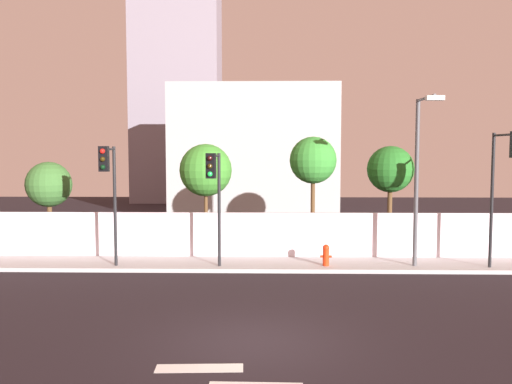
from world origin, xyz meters
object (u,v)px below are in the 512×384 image
at_px(traffic_light_left, 215,185).
at_px(fire_hydrant, 326,254).
at_px(traffic_light_right, 109,180).
at_px(traffic_light_center, 504,170).
at_px(street_lamp_curbside, 419,167).
at_px(roadside_tree_rightmost, 390,170).
at_px(roadside_tree_midleft, 206,170).
at_px(roadside_tree_midright, 313,161).
at_px(roadside_tree_leftmost, 49,185).

relative_size(traffic_light_left, fire_hydrant, 5.25).
bearing_deg(traffic_light_right, traffic_light_center, -0.78).
distance_m(traffic_light_center, street_lamp_curbside, 2.88).
bearing_deg(traffic_light_left, street_lamp_curbside, 2.97).
distance_m(traffic_light_right, street_lamp_curbside, 11.36).
bearing_deg(traffic_light_left, roadside_tree_rightmost, 28.87).
height_order(roadside_tree_midleft, roadside_tree_midright, roadside_tree_midright).
bearing_deg(roadside_tree_midleft, street_lamp_curbside, -23.65).
xyz_separation_m(traffic_light_left, traffic_light_right, (-3.84, -0.07, 0.18)).
xyz_separation_m(traffic_light_center, traffic_light_right, (-14.14, 0.19, -0.36)).
height_order(fire_hydrant, roadside_tree_leftmost, roadside_tree_leftmost).
distance_m(fire_hydrant, roadside_tree_rightmost, 5.56).
bearing_deg(street_lamp_curbside, roadside_tree_leftmost, 166.63).
bearing_deg(fire_hydrant, traffic_light_right, -175.05).
relative_size(roadside_tree_midleft, roadside_tree_midright, 0.94).
xyz_separation_m(traffic_light_left, roadside_tree_midright, (3.92, 4.02, 0.80)).
xyz_separation_m(roadside_tree_midleft, roadside_tree_rightmost, (8.08, 0.00, 0.03)).
distance_m(street_lamp_curbside, fire_hydrant, 4.72).
relative_size(fire_hydrant, roadside_tree_midright, 0.16).
relative_size(traffic_light_left, street_lamp_curbside, 0.68).
xyz_separation_m(traffic_light_left, street_lamp_curbside, (7.49, 0.39, 0.64)).
bearing_deg(street_lamp_curbside, roadside_tree_midleft, 156.35).
bearing_deg(traffic_light_right, roadside_tree_midright, 27.78).
bearing_deg(fire_hydrant, roadside_tree_leftmost, 164.08).
bearing_deg(fire_hydrant, traffic_light_center, -8.17).
bearing_deg(roadside_tree_leftmost, roadside_tree_rightmost, 0.00).
relative_size(roadside_tree_leftmost, roadside_tree_midleft, 0.84).
height_order(roadside_tree_leftmost, roadside_tree_rightmost, roadside_tree_rightmost).
bearing_deg(roadside_tree_leftmost, traffic_light_center, -13.33).
height_order(street_lamp_curbside, roadside_tree_midright, street_lamp_curbside).
relative_size(street_lamp_curbside, roadside_tree_midleft, 1.30).
xyz_separation_m(traffic_light_left, fire_hydrant, (4.14, 0.62, -2.67)).
height_order(traffic_light_center, roadside_tree_leftmost, traffic_light_center).
relative_size(street_lamp_curbside, roadside_tree_midright, 1.22).
xyz_separation_m(fire_hydrant, roadside_tree_leftmost, (-11.91, 3.40, 2.40)).
xyz_separation_m(traffic_light_left, roadside_tree_rightmost, (7.28, 4.02, 0.40)).
distance_m(traffic_light_left, fire_hydrant, 4.96).
bearing_deg(roadside_tree_midright, street_lamp_curbside, -45.41).
relative_size(traffic_light_right, fire_hydrant, 5.55).
bearing_deg(roadside_tree_rightmost, roadside_tree_midright, 180.00).
bearing_deg(street_lamp_curbside, roadside_tree_midright, 134.59).
bearing_deg(traffic_light_center, traffic_light_left, 178.53).
bearing_deg(traffic_light_left, traffic_light_center, -1.47).
relative_size(traffic_light_right, roadside_tree_rightmost, 0.95).
distance_m(traffic_light_right, roadside_tree_leftmost, 5.69).
bearing_deg(traffic_light_center, street_lamp_curbside, 166.88).
distance_m(fire_hydrant, roadside_tree_midleft, 6.72).
bearing_deg(street_lamp_curbside, traffic_light_right, -177.68).
height_order(traffic_light_left, fire_hydrant, traffic_light_left).
xyz_separation_m(traffic_light_right, roadside_tree_rightmost, (11.13, 4.09, 0.23)).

